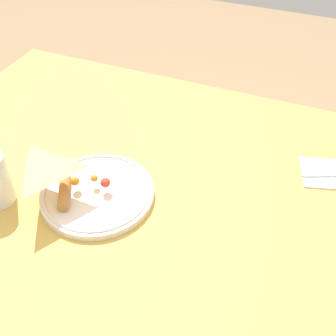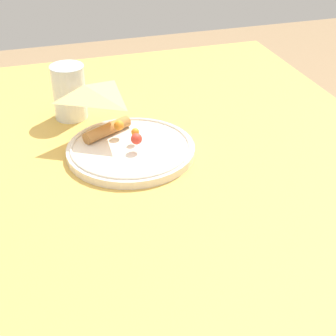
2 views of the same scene
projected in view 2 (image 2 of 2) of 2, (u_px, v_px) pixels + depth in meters
The scene contains 3 objects.
dining_table at pixel (187, 209), 1.02m from camera, with size 1.28×0.89×0.75m.
plate_pizza at pixel (130, 147), 1.01m from camera, with size 0.25×0.25×0.05m.
milk_glass at pixel (70, 95), 1.12m from camera, with size 0.07×0.07×0.12m.
Camera 2 is at (-0.77, 0.28, 1.27)m, focal length 55.00 mm.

